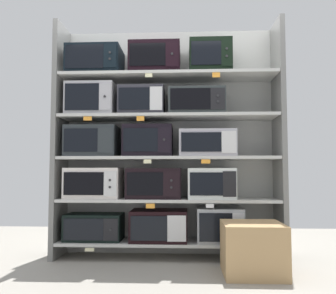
# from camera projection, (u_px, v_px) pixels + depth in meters

# --- Properties ---
(ground) EXTENTS (6.20, 6.00, 0.02)m
(ground) POSITION_uv_depth(u_px,v_px,m) (161.00, 292.00, 2.66)
(ground) COLOR gray
(back_panel) EXTENTS (2.40, 0.04, 2.41)m
(back_panel) POSITION_uv_depth(u_px,v_px,m) (169.00, 141.00, 3.97)
(back_panel) COLOR #B2B2AD
(back_panel) RESTS_ON ground
(upright_left) EXTENTS (0.05, 0.42, 2.41)m
(upright_left) POSITION_uv_depth(u_px,v_px,m) (60.00, 139.00, 3.79)
(upright_left) COLOR slate
(upright_left) RESTS_ON ground
(upright_right) EXTENTS (0.05, 0.42, 2.41)m
(upright_right) POSITION_uv_depth(u_px,v_px,m) (279.00, 138.00, 3.68)
(upright_right) COLOR slate
(upright_right) RESTS_ON ground
(shelf_0) EXTENTS (2.20, 0.42, 0.03)m
(shelf_0) POSITION_uv_depth(u_px,v_px,m) (168.00, 242.00, 3.66)
(shelf_0) COLOR beige
(shelf_0) RESTS_ON ground
(microwave_0) EXTENTS (0.57, 0.34, 0.27)m
(microwave_0) POSITION_uv_depth(u_px,v_px,m) (94.00, 227.00, 3.71)
(microwave_0) COLOR black
(microwave_0) RESTS_ON shelf_0
(microwave_1) EXTENTS (0.57, 0.42, 0.31)m
(microwave_1) POSITION_uv_depth(u_px,v_px,m) (159.00, 225.00, 3.68)
(microwave_1) COLOR black
(microwave_1) RESTS_ON shelf_0
(microwave_2) EXTENTS (0.46, 0.42, 0.33)m
(microwave_2) POSITION_uv_depth(u_px,v_px,m) (219.00, 224.00, 3.65)
(microwave_2) COLOR #9DA1A4
(microwave_2) RESTS_ON shelf_0
(price_tag_0) EXTENTS (0.09, 0.00, 0.03)m
(price_tag_0) POSITION_uv_depth(u_px,v_px,m) (90.00, 250.00, 3.48)
(price_tag_0) COLOR beige
(price_tag_1) EXTENTS (0.07, 0.00, 0.04)m
(price_tag_1) POSITION_uv_depth(u_px,v_px,m) (225.00, 251.00, 3.42)
(price_tag_1) COLOR orange
(shelf_1) EXTENTS (2.20, 0.42, 0.03)m
(shelf_1) POSITION_uv_depth(u_px,v_px,m) (168.00, 200.00, 3.69)
(shelf_1) COLOR beige
(microwave_3) EXTENTS (0.56, 0.38, 0.31)m
(microwave_3) POSITION_uv_depth(u_px,v_px,m) (94.00, 183.00, 3.74)
(microwave_3) COLOR silver
(microwave_3) RESTS_ON shelf_1
(microwave_4) EXTENTS (0.55, 0.38, 0.31)m
(microwave_4) POSITION_uv_depth(u_px,v_px,m) (154.00, 183.00, 3.71)
(microwave_4) COLOR black
(microwave_4) RESTS_ON shelf_1
(microwave_5) EXTENTS (0.47, 0.37, 0.31)m
(microwave_5) POSITION_uv_depth(u_px,v_px,m) (211.00, 183.00, 3.68)
(microwave_5) COLOR silver
(microwave_5) RESTS_ON shelf_1
(price_tag_2) EXTENTS (0.09, 0.00, 0.04)m
(price_tag_2) POSITION_uv_depth(u_px,v_px,m) (150.00, 206.00, 3.48)
(price_tag_2) COLOR orange
(price_tag_3) EXTENTS (0.08, 0.00, 0.04)m
(price_tag_3) POSITION_uv_depth(u_px,v_px,m) (210.00, 206.00, 3.46)
(price_tag_3) COLOR white
(shelf_2) EXTENTS (2.20, 0.42, 0.03)m
(shelf_2) POSITION_uv_depth(u_px,v_px,m) (168.00, 158.00, 3.72)
(shelf_2) COLOR beige
(microwave_6) EXTENTS (0.52, 0.40, 0.32)m
(microwave_6) POSITION_uv_depth(u_px,v_px,m) (93.00, 142.00, 3.77)
(microwave_6) COLOR #262C2E
(microwave_6) RESTS_ON shelf_2
(microwave_7) EXTENTS (0.50, 0.38, 0.32)m
(microwave_7) POSITION_uv_depth(u_px,v_px,m) (148.00, 141.00, 3.74)
(microwave_7) COLOR black
(microwave_7) RESTS_ON shelf_2
(microwave_8) EXTENTS (0.57, 0.42, 0.27)m
(microwave_8) POSITION_uv_depth(u_px,v_px,m) (207.00, 144.00, 3.71)
(microwave_8) COLOR #A4A2AC
(microwave_8) RESTS_ON shelf_2
(price_tag_4) EXTENTS (0.08, 0.00, 0.04)m
(price_tag_4) POSITION_uv_depth(u_px,v_px,m) (147.00, 161.00, 3.51)
(price_tag_4) COLOR beige
(price_tag_5) EXTENTS (0.09, 0.00, 0.04)m
(price_tag_5) POSITION_uv_depth(u_px,v_px,m) (206.00, 161.00, 3.49)
(price_tag_5) COLOR orange
(shelf_3) EXTENTS (2.20, 0.42, 0.03)m
(shelf_3) POSITION_uv_depth(u_px,v_px,m) (168.00, 117.00, 3.75)
(shelf_3) COLOR beige
(microwave_9) EXTENTS (0.49, 0.39, 0.33)m
(microwave_9) POSITION_uv_depth(u_px,v_px,m) (92.00, 100.00, 3.80)
(microwave_9) COLOR #A4A3A8
(microwave_9) RESTS_ON shelf_3
(microwave_10) EXTENTS (0.46, 0.36, 0.29)m
(microwave_10) POSITION_uv_depth(u_px,v_px,m) (142.00, 102.00, 3.77)
(microwave_10) COLOR #313039
(microwave_10) RESTS_ON shelf_3
(microwave_11) EXTENTS (0.57, 0.42, 0.26)m
(microwave_11) POSITION_uv_depth(u_px,v_px,m) (196.00, 103.00, 3.74)
(microwave_11) COLOR #2E3435
(microwave_11) RESTS_ON shelf_3
(price_tag_6) EXTENTS (0.08, 0.00, 0.04)m
(price_tag_6) POSITION_uv_depth(u_px,v_px,m) (88.00, 118.00, 3.57)
(price_tag_6) COLOR orange
(price_tag_7) EXTENTS (0.08, 0.00, 0.05)m
(price_tag_7) POSITION_uv_depth(u_px,v_px,m) (140.00, 118.00, 3.55)
(price_tag_7) COLOR orange
(shelf_4) EXTENTS (2.20, 0.42, 0.03)m
(shelf_4) POSITION_uv_depth(u_px,v_px,m) (168.00, 77.00, 3.78)
(shelf_4) COLOR beige
(microwave_12) EXTENTS (0.55, 0.43, 0.29)m
(microwave_12) POSITION_uv_depth(u_px,v_px,m) (95.00, 62.00, 3.82)
(microwave_12) COLOR black
(microwave_12) RESTS_ON shelf_4
(microwave_13) EXTENTS (0.52, 0.42, 0.32)m
(microwave_13) POSITION_uv_depth(u_px,v_px,m) (155.00, 60.00, 3.79)
(microwave_13) COLOR black
(microwave_13) RESTS_ON shelf_4
(microwave_14) EXTENTS (0.43, 0.38, 0.34)m
(microwave_14) POSITION_uv_depth(u_px,v_px,m) (210.00, 59.00, 3.77)
(microwave_14) COLOR black
(microwave_14) RESTS_ON shelf_4
(price_tag_8) EXTENTS (0.07, 0.00, 0.04)m
(price_tag_8) POSITION_uv_depth(u_px,v_px,m) (149.00, 75.00, 3.57)
(price_tag_8) COLOR beige
(price_tag_9) EXTENTS (0.08, 0.00, 0.05)m
(price_tag_9) POSITION_uv_depth(u_px,v_px,m) (216.00, 75.00, 3.54)
(price_tag_9) COLOR orange
(shipping_carton) EXTENTS (0.51, 0.51, 0.43)m
(shipping_carton) POSITION_uv_depth(u_px,v_px,m) (253.00, 249.00, 3.08)
(shipping_carton) COLOR tan
(shipping_carton) RESTS_ON ground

